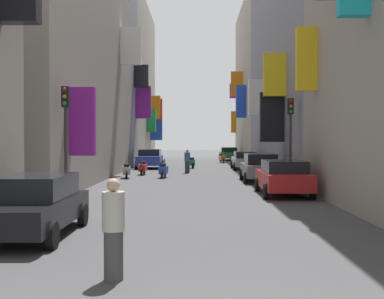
{
  "coord_description": "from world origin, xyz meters",
  "views": [
    {
      "loc": [
        0.16,
        -3.79,
        2.36
      ],
      "look_at": [
        -0.1,
        25.64,
        1.72
      ],
      "focal_mm": 48.04,
      "sensor_mm": 36.0,
      "label": 1
    }
  ],
  "objects_px": {
    "scooter_orange": "(222,158)",
    "traffic_light_far_corner": "(66,124)",
    "traffic_light_near_corner": "(291,127)",
    "parked_car_silver": "(245,160)",
    "scooter_blue": "(163,170)",
    "parked_car_red": "(283,177)",
    "scooter_red": "(143,168)",
    "scooter_green": "(191,162)",
    "pedestrian_crossing": "(187,161)",
    "parked_car_green": "(229,153)",
    "pedestrian_near_left": "(113,229)",
    "parked_car_grey": "(260,167)",
    "parked_car_black": "(36,204)",
    "parked_car_blue": "(150,158)",
    "scooter_silver": "(126,170)"
  },
  "relations": [
    {
      "from": "parked_car_silver",
      "to": "scooter_green",
      "type": "bearing_deg",
      "value": 160.09
    },
    {
      "from": "scooter_orange",
      "to": "parked_car_grey",
      "type": "bearing_deg",
      "value": -87.4
    },
    {
      "from": "parked_car_silver",
      "to": "pedestrian_near_left",
      "type": "height_order",
      "value": "pedestrian_near_left"
    },
    {
      "from": "parked_car_blue",
      "to": "scooter_red",
      "type": "bearing_deg",
      "value": -88.39
    },
    {
      "from": "parked_car_black",
      "to": "pedestrian_near_left",
      "type": "xyz_separation_m",
      "value": [
        2.51,
        -3.87,
        0.08
      ]
    },
    {
      "from": "parked_car_green",
      "to": "traffic_light_far_corner",
      "type": "height_order",
      "value": "traffic_light_far_corner"
    },
    {
      "from": "scooter_silver",
      "to": "scooter_blue",
      "type": "bearing_deg",
      "value": 10.4
    },
    {
      "from": "parked_car_red",
      "to": "traffic_light_near_corner",
      "type": "height_order",
      "value": "traffic_light_near_corner"
    },
    {
      "from": "scooter_red",
      "to": "traffic_light_near_corner",
      "type": "relative_size",
      "value": 0.43
    },
    {
      "from": "parked_car_red",
      "to": "scooter_red",
      "type": "height_order",
      "value": "parked_car_red"
    },
    {
      "from": "scooter_green",
      "to": "pedestrian_crossing",
      "type": "relative_size",
      "value": 1.12
    },
    {
      "from": "parked_car_red",
      "to": "parked_car_green",
      "type": "xyz_separation_m",
      "value": [
        -0.12,
        34.11,
        -0.03
      ]
    },
    {
      "from": "scooter_blue",
      "to": "pedestrian_crossing",
      "type": "height_order",
      "value": "pedestrian_crossing"
    },
    {
      "from": "scooter_orange",
      "to": "traffic_light_near_corner",
      "type": "bearing_deg",
      "value": -85.63
    },
    {
      "from": "scooter_green",
      "to": "pedestrian_near_left",
      "type": "height_order",
      "value": "pedestrian_near_left"
    },
    {
      "from": "parked_car_blue",
      "to": "pedestrian_near_left",
      "type": "distance_m",
      "value": 31.9
    },
    {
      "from": "parked_car_green",
      "to": "parked_car_grey",
      "type": "bearing_deg",
      "value": -90.05
    },
    {
      "from": "scooter_red",
      "to": "scooter_blue",
      "type": "distance_m",
      "value": 2.91
    },
    {
      "from": "scooter_blue",
      "to": "pedestrian_near_left",
      "type": "xyz_separation_m",
      "value": [
        0.6,
        -22.14,
        0.38
      ]
    },
    {
      "from": "scooter_silver",
      "to": "traffic_light_near_corner",
      "type": "distance_m",
      "value": 10.78
    },
    {
      "from": "parked_car_black",
      "to": "scooter_silver",
      "type": "distance_m",
      "value": 17.88
    },
    {
      "from": "scooter_orange",
      "to": "traffic_light_far_corner",
      "type": "bearing_deg",
      "value": -103.31
    },
    {
      "from": "scooter_blue",
      "to": "pedestrian_near_left",
      "type": "relative_size",
      "value": 1.18
    },
    {
      "from": "scooter_orange",
      "to": "traffic_light_far_corner",
      "type": "height_order",
      "value": "traffic_light_far_corner"
    },
    {
      "from": "parked_car_grey",
      "to": "traffic_light_far_corner",
      "type": "distance_m",
      "value": 12.47
    },
    {
      "from": "scooter_blue",
      "to": "pedestrian_crossing",
      "type": "relative_size",
      "value": 1.24
    },
    {
      "from": "scooter_green",
      "to": "parked_car_silver",
      "type": "bearing_deg",
      "value": -19.91
    },
    {
      "from": "parked_car_red",
      "to": "parked_car_green",
      "type": "bearing_deg",
      "value": 90.2
    },
    {
      "from": "scooter_orange",
      "to": "traffic_light_near_corner",
      "type": "distance_m",
      "value": 25.52
    },
    {
      "from": "parked_car_green",
      "to": "parked_car_black",
      "type": "bearing_deg",
      "value": -99.72
    },
    {
      "from": "parked_car_red",
      "to": "pedestrian_near_left",
      "type": "relative_size",
      "value": 2.59
    },
    {
      "from": "scooter_blue",
      "to": "scooter_orange",
      "type": "xyz_separation_m",
      "value": [
        4.45,
        18.83,
        -0.0
      ]
    },
    {
      "from": "parked_car_green",
      "to": "pedestrian_near_left",
      "type": "bearing_deg",
      "value": -95.91
    },
    {
      "from": "scooter_green",
      "to": "traffic_light_near_corner",
      "type": "distance_m",
      "value": 17.28
    },
    {
      "from": "parked_car_red",
      "to": "traffic_light_near_corner",
      "type": "xyz_separation_m",
      "value": [
        0.82,
        2.9,
        2.12
      ]
    },
    {
      "from": "parked_car_black",
      "to": "parked_car_red",
      "type": "relative_size",
      "value": 1.02
    },
    {
      "from": "parked_car_silver",
      "to": "traffic_light_far_corner",
      "type": "relative_size",
      "value": 1.05
    },
    {
      "from": "parked_car_silver",
      "to": "traffic_light_near_corner",
      "type": "distance_m",
      "value": 15.09
    },
    {
      "from": "parked_car_red",
      "to": "parked_car_grey",
      "type": "xyz_separation_m",
      "value": [
        -0.14,
        6.63,
        0.03
      ]
    },
    {
      "from": "traffic_light_far_corner",
      "to": "scooter_green",
      "type": "bearing_deg",
      "value": 78.77
    },
    {
      "from": "parked_car_red",
      "to": "parked_car_grey",
      "type": "bearing_deg",
      "value": 91.22
    },
    {
      "from": "scooter_blue",
      "to": "parked_car_red",
      "type": "bearing_deg",
      "value": -59.34
    },
    {
      "from": "parked_car_red",
      "to": "parked_car_blue",
      "type": "relative_size",
      "value": 1.11
    },
    {
      "from": "parked_car_grey",
      "to": "parked_car_red",
      "type": "bearing_deg",
      "value": -88.78
    },
    {
      "from": "scooter_red",
      "to": "scooter_blue",
      "type": "xyz_separation_m",
      "value": [
        1.5,
        -2.5,
        0.0
      ]
    },
    {
      "from": "parked_car_green",
      "to": "scooter_blue",
      "type": "xyz_separation_m",
      "value": [
        -5.45,
        -24.72,
        -0.27
      ]
    },
    {
      "from": "parked_car_grey",
      "to": "scooter_orange",
      "type": "height_order",
      "value": "parked_car_grey"
    },
    {
      "from": "parked_car_blue",
      "to": "pedestrian_crossing",
      "type": "distance_m",
      "value": 6.38
    },
    {
      "from": "pedestrian_crossing",
      "to": "parked_car_green",
      "type": "bearing_deg",
      "value": 78.77
    },
    {
      "from": "parked_car_grey",
      "to": "parked_car_green",
      "type": "relative_size",
      "value": 0.99
    }
  ]
}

